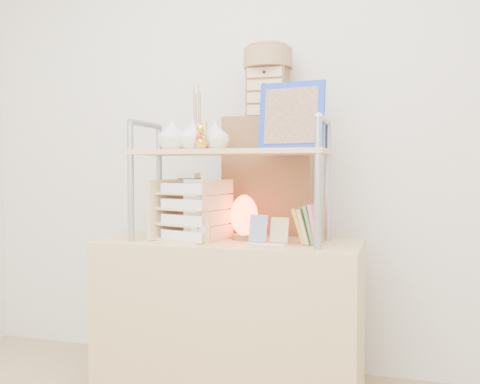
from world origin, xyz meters
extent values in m
cube|color=silver|center=(0.00, 1.70, 1.30)|extent=(3.40, 0.02, 2.60)
cube|color=tan|center=(0.00, 1.20, 0.38)|extent=(1.20, 0.50, 0.75)
cube|color=brown|center=(0.09, 1.57, 0.68)|extent=(0.47, 0.27, 1.35)
cylinder|color=#91969E|center=(-0.43, 1.05, 1.02)|extent=(0.03, 0.03, 0.55)
cylinder|color=#91969E|center=(-0.43, 1.35, 1.02)|extent=(0.03, 0.03, 0.55)
cylinder|color=#91969E|center=(-0.43, 1.20, 1.30)|extent=(0.03, 0.30, 0.03)
cylinder|color=#91969E|center=(0.43, 1.05, 1.02)|extent=(0.03, 0.03, 0.55)
cylinder|color=#91969E|center=(0.43, 1.35, 1.02)|extent=(0.03, 0.03, 0.55)
cylinder|color=#91969E|center=(0.43, 1.20, 1.30)|extent=(0.03, 0.30, 0.03)
cube|color=tan|center=(0.00, 1.20, 1.16)|extent=(0.90, 0.34, 0.02)
imported|color=silver|center=(-0.28, 1.18, 1.24)|extent=(0.14, 0.14, 0.15)
imported|color=silver|center=(-0.18, 1.20, 1.24)|extent=(0.14, 0.14, 0.14)
imported|color=silver|center=(-0.08, 1.22, 1.24)|extent=(0.13, 0.13, 0.14)
cylinder|color=#24449F|center=(-0.20, 1.32, 1.22)|extent=(0.07, 0.07, 0.10)
cube|color=#1433BE|center=(0.27, 1.30, 1.33)|extent=(0.32, 0.10, 0.32)
cube|color=brown|center=(0.27, 1.29, 1.33)|extent=(0.26, 0.07, 0.26)
cube|color=#E16281|center=(0.39, 1.20, 0.83)|extent=(0.05, 0.12, 0.17)
cube|color=#589F4F|center=(0.37, 1.22, 0.83)|extent=(0.06, 0.12, 0.17)
cube|color=tan|center=(0.35, 1.20, 0.83)|extent=(0.06, 0.13, 0.17)
cube|color=gold|center=(0.33, 1.22, 0.83)|extent=(0.07, 0.14, 0.17)
cube|color=tan|center=(-0.19, 1.19, 0.76)|extent=(0.32, 0.31, 0.01)
cube|color=white|center=(-0.19, 1.07, 0.78)|extent=(0.23, 0.08, 0.05)
cube|color=tan|center=(-0.19, 1.19, 0.83)|extent=(0.32, 0.31, 0.01)
cube|color=white|center=(-0.19, 1.07, 0.85)|extent=(0.23, 0.08, 0.05)
cube|color=tan|center=(-0.19, 1.19, 0.90)|extent=(0.32, 0.31, 0.01)
cube|color=white|center=(-0.19, 1.07, 0.92)|extent=(0.23, 0.08, 0.05)
cube|color=tan|center=(-0.19, 1.19, 0.97)|extent=(0.32, 0.31, 0.01)
cube|color=white|center=(-0.19, 1.07, 1.00)|extent=(0.23, 0.08, 0.05)
cube|color=beige|center=(-0.19, 1.17, 1.05)|extent=(0.08, 0.08, 0.03)
cylinder|color=brown|center=(0.05, 1.26, 0.76)|extent=(0.12, 0.12, 0.03)
ellipsoid|color=#E7431B|center=(0.05, 1.26, 0.87)|extent=(0.14, 0.13, 0.19)
cube|color=tan|center=(-0.10, 1.09, 0.81)|extent=(0.09, 0.05, 0.12)
cylinder|color=white|center=(-0.10, 1.07, 0.82)|extent=(0.06, 0.01, 0.06)
cube|color=white|center=(0.19, 1.14, 0.75)|extent=(0.19, 0.08, 0.01)
cube|color=navy|center=(0.15, 1.14, 0.82)|extent=(0.09, 0.04, 0.12)
cube|color=tan|center=(0.24, 1.15, 0.81)|extent=(0.09, 0.04, 0.11)
cube|color=brown|center=(0.09, 1.55, 1.48)|extent=(0.20, 0.15, 0.25)
cube|color=tan|center=(0.09, 1.47, 1.38)|extent=(0.18, 0.01, 0.05)
cube|color=tan|center=(0.09, 1.47, 1.44)|extent=(0.18, 0.01, 0.05)
cube|color=tan|center=(0.09, 1.47, 1.51)|extent=(0.18, 0.01, 0.05)
cube|color=tan|center=(0.09, 1.47, 1.57)|extent=(0.18, 0.01, 0.05)
cylinder|color=olive|center=(0.09, 1.55, 1.65)|extent=(0.25, 0.25, 0.10)
camera|label=1|loc=(0.76, -1.14, 1.08)|focal=40.00mm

